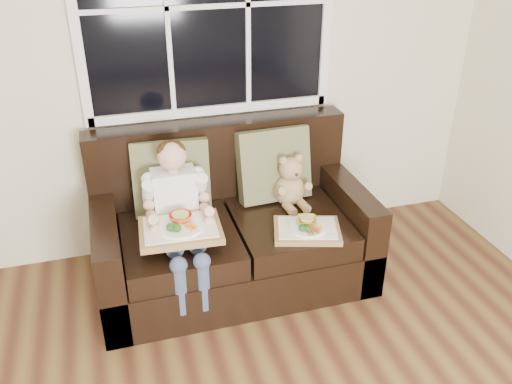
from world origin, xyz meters
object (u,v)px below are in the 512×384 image
object	(u,v)px
loveseat	(231,233)
teddy_bear	(290,184)
tray_left	(180,228)
tray_right	(307,229)
child	(178,205)

from	to	relation	value
loveseat	teddy_bear	xyz separation A→B (m)	(0.41, 0.03, 0.28)
loveseat	teddy_bear	size ratio (longest dim) A/B	4.73
tray_left	tray_right	xyz separation A→B (m)	(0.75, -0.06, -0.10)
loveseat	tray_right	bearing A→B (deg)	-41.09
loveseat	child	bearing A→B (deg)	-161.04
loveseat	tray_right	size ratio (longest dim) A/B	3.67
teddy_bear	tray_right	xyz separation A→B (m)	(-0.02, -0.37, -0.11)
loveseat	teddy_bear	bearing A→B (deg)	4.33
teddy_bear	tray_left	xyz separation A→B (m)	(-0.77, -0.31, -0.01)
child	loveseat	bearing A→B (deg)	18.96
teddy_bear	tray_right	distance (m)	0.39
loveseat	tray_right	world-z (taller)	loveseat
child	teddy_bear	xyz separation A→B (m)	(0.75, 0.15, -0.05)
tray_right	child	bearing A→B (deg)	-179.89
tray_left	loveseat	bearing A→B (deg)	41.45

